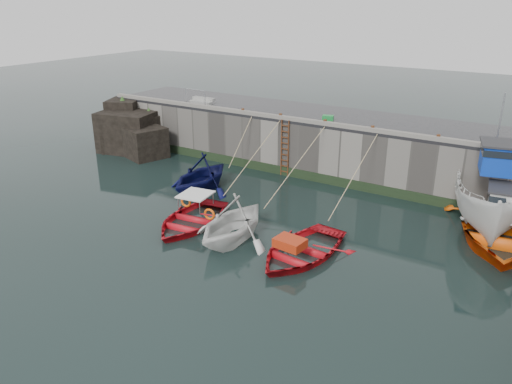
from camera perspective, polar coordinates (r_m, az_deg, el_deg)
The scene contains 24 objects.
ground at distance 19.71m, azimuth -5.82°, elevation -7.33°, with size 120.00×120.00×0.00m, color black.
quay_back at distance 29.26m, azimuth 9.22°, elevation 5.38°, with size 30.00×5.00×3.00m, color slate.
road_back at distance 28.87m, azimuth 9.40°, elevation 8.39°, with size 30.00×5.00×0.16m, color black.
kerb_back at distance 26.73m, azimuth 7.41°, elevation 7.86°, with size 30.00×0.30×0.20m, color slate.
algae_back at distance 27.42m, azimuth 6.95°, elevation 1.66°, with size 30.00×0.08×0.50m, color black.
rock_outcrop at distance 33.79m, azimuth -13.92°, elevation 6.76°, with size 5.85×4.24×3.41m.
ladder at distance 27.82m, azimuth 3.30°, elevation 4.98°, with size 0.51×0.08×3.20m.
boat_near_white at distance 26.29m, azimuth -6.25°, elevation 0.23°, with size 3.68×4.27×2.25m, color #090C3D.
boat_near_white_rope at distance 28.89m, azimuth -2.05°, elevation 2.32°, with size 0.04×3.21×3.10m, color tan, non-canonical shape.
boat_near_blue at distance 22.45m, azimuth -7.44°, elevation -3.64°, with size 3.30×4.62×0.96m, color red.
boat_near_blue_rope at distance 26.35m, azimuth -0.26°, elevation 0.41°, with size 0.04×6.05×3.10m, color tan, non-canonical shape.
boat_near_blacktrim at distance 20.89m, azimuth -2.68°, elevation -5.47°, with size 3.69×4.28×2.25m, color silver.
boat_near_blacktrim_rope at distance 25.09m, azimuth 4.31°, elevation -0.76°, with size 0.04×6.31×3.10m, color tan, non-canonical shape.
boat_near_navy at distance 19.77m, azimuth 5.15°, elevation -7.20°, with size 3.40×4.76×0.99m, color red.
boat_near_navy_rope at distance 24.09m, azimuth 10.86°, elevation -2.07°, with size 0.04×6.02×3.10m, color tan, non-canonical shape.
boat_far_white at distance 24.04m, azimuth 25.18°, elevation -0.64°, with size 4.55×8.18×5.98m.
boat_far_orange at distance 23.24m, azimuth 26.29°, elevation -3.61°, with size 6.07×7.86×4.50m.
fish_crate at distance 27.75m, azimuth 8.23°, elevation 8.39°, with size 0.59×0.39×0.27m, color #177F31.
railing at distance 32.13m, azimuth -6.19°, elevation 10.37°, with size 1.60×1.05×1.00m.
bollard_a at distance 29.19m, azimuth -1.52°, elevation 9.25°, with size 0.18×0.18×0.28m, color #3F1E0F.
bollard_b at distance 27.91m, azimuth 2.81°, elevation 8.67°, with size 0.18×0.18×0.28m, color #3F1E0F.
bollard_c at distance 26.73m, azimuth 7.90°, elevation 7.92°, with size 0.18×0.18×0.28m, color #3F1E0F.
bollard_d at distance 25.81m, azimuth 13.18°, elevation 7.08°, with size 0.18×0.18×0.28m, color #3F1E0F.
bollard_e at distance 25.00m, azimuth 20.11°, elevation 5.88°, with size 0.18×0.18×0.28m, color #3F1E0F.
Camera 1 is at (10.82, -13.50, 9.43)m, focal length 35.00 mm.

